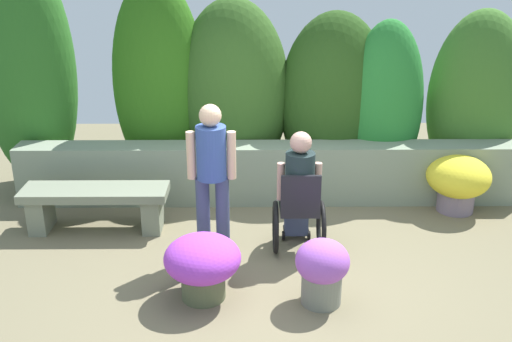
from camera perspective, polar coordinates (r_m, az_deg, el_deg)
ground_plane at (r=6.14m, az=1.87°, el=-9.37°), size 10.31×10.31×0.00m
stone_retaining_wall at (r=7.54m, az=1.38°, el=-0.20°), size 6.25×0.40×0.75m
hedge_backdrop at (r=7.86m, az=-0.58°, el=7.64°), size 7.06×1.10×3.14m
stone_bench at (r=7.05m, az=-14.87°, el=-2.83°), size 1.63×0.48×0.50m
person_in_wheelchair at (r=6.27m, az=4.07°, el=-2.33°), size 0.53×0.66×1.33m
person_standing_companion at (r=6.03m, az=-4.20°, el=-0.05°), size 0.49×0.30×1.63m
flower_pot_purple_near at (r=7.65m, az=18.52°, el=-0.84°), size 0.76×0.76×0.70m
flower_pot_terracotta_by_wall at (r=5.57m, az=-5.06°, el=-8.65°), size 0.70×0.70×0.61m
flower_pot_red_accent at (r=5.51m, az=6.26°, el=-9.16°), size 0.49×0.49×0.62m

